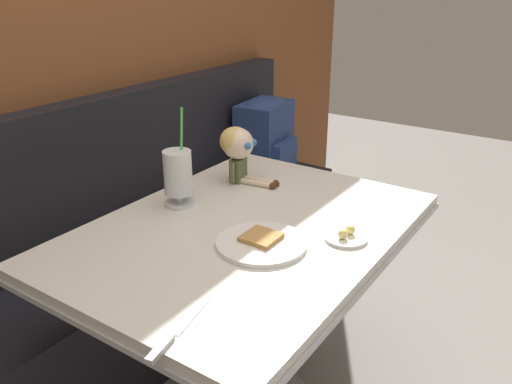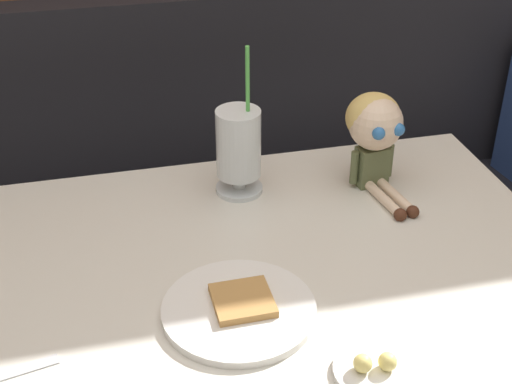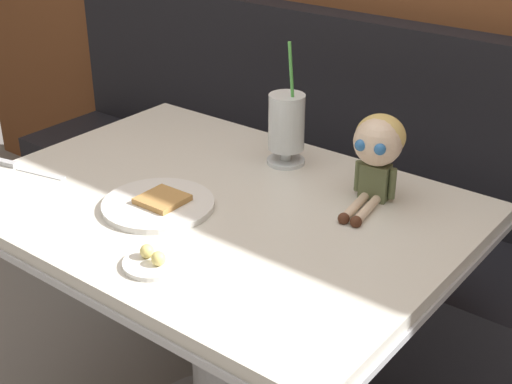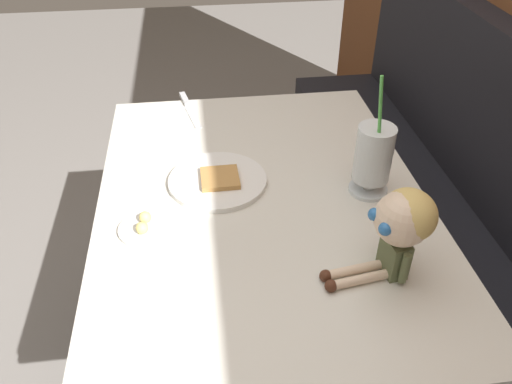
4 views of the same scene
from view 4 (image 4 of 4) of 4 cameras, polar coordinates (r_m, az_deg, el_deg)
ground_plane at (r=1.79m, az=-5.55°, el=-20.17°), size 8.00×8.00×0.00m
booth_bench at (r=1.71m, az=22.26°, el=-9.92°), size 2.60×0.48×1.00m
diner_table at (r=1.38m, az=0.66°, el=-7.12°), size 1.11×0.81×0.74m
toast_plate at (r=1.29m, az=-4.30°, el=1.31°), size 0.25×0.25×0.03m
milkshake_glass at (r=1.24m, az=12.99°, el=3.79°), size 0.10×0.10×0.32m
butter_saucer at (r=1.17m, az=-12.37°, el=-3.90°), size 0.12×0.12×0.04m
butter_knife at (r=1.67m, az=-7.78°, el=9.76°), size 0.23×0.07×0.01m
seated_doll at (r=1.01m, az=15.99°, el=-3.38°), size 0.13×0.23×0.20m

